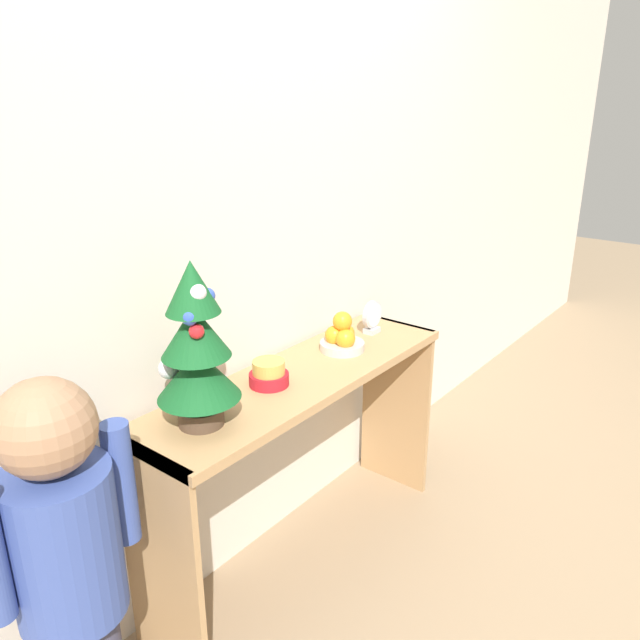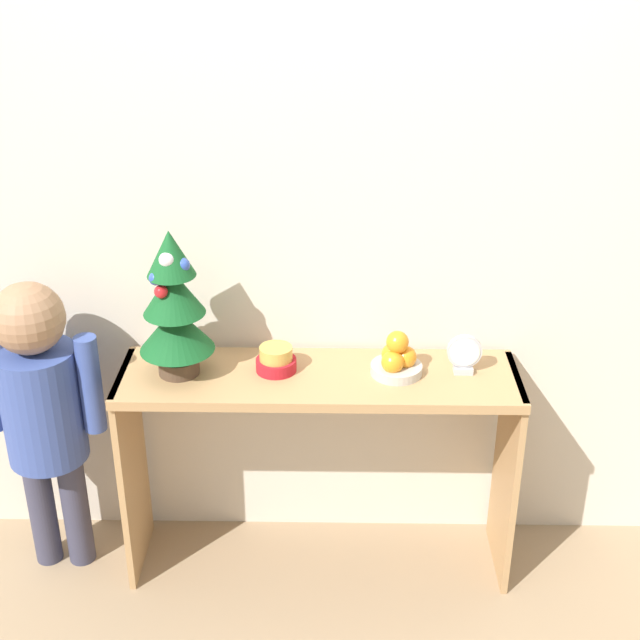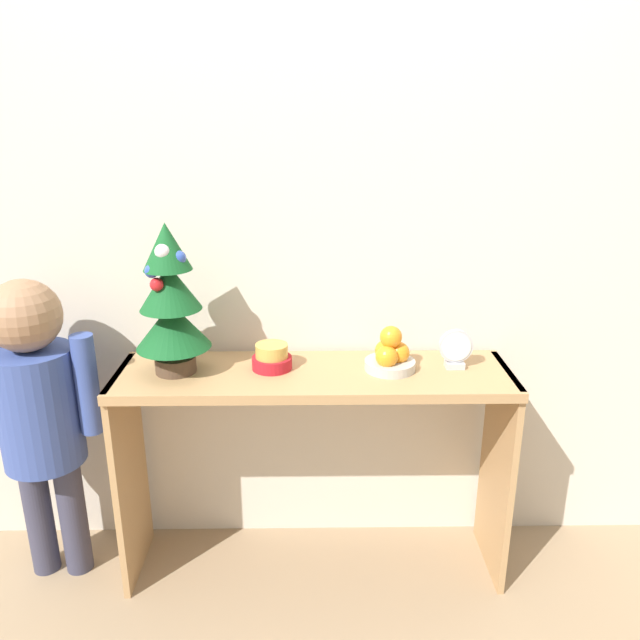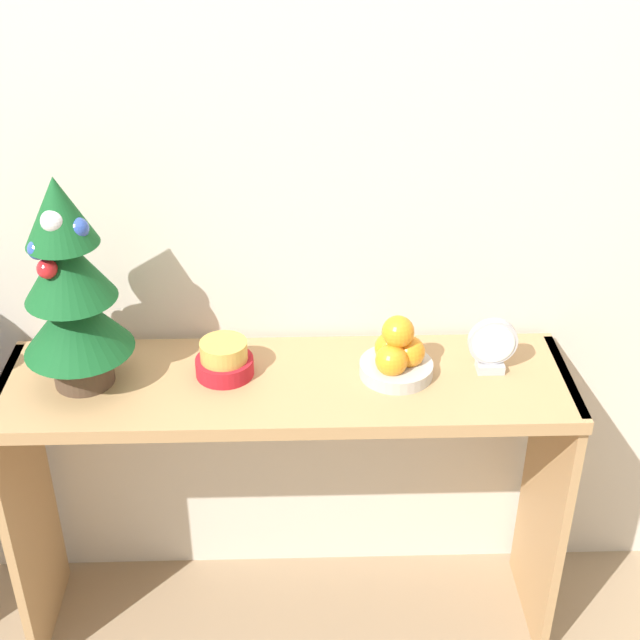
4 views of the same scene
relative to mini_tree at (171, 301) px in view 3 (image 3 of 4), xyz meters
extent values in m
plane|color=#997F60|center=(0.42, -0.17, -0.94)|extent=(12.00, 12.00, 0.00)
cube|color=beige|center=(0.42, 0.21, 0.31)|extent=(7.00, 0.05, 2.50)
cube|color=tan|center=(0.42, 0.00, -0.24)|extent=(1.21, 0.34, 0.03)
cube|color=tan|center=(-0.17, 0.00, -0.58)|extent=(0.02, 0.31, 0.71)
cube|color=tan|center=(1.01, 0.00, -0.58)|extent=(0.02, 0.31, 0.71)
cylinder|color=#4C3828|center=(0.00, 0.00, -0.20)|extent=(0.12, 0.12, 0.05)
cylinder|color=brown|center=(0.00, 0.00, -0.15)|extent=(0.02, 0.02, 0.04)
cone|color=#145123|center=(0.00, 0.00, -0.07)|extent=(0.22, 0.22, 0.14)
cone|color=#145123|center=(0.00, 0.00, 0.04)|extent=(0.18, 0.18, 0.14)
cone|color=#145123|center=(0.00, 0.00, 0.16)|extent=(0.14, 0.14, 0.14)
sphere|color=red|center=(-0.03, -0.04, 0.06)|extent=(0.04, 0.04, 0.04)
sphere|color=#2D4CA8|center=(0.04, -0.01, 0.13)|extent=(0.04, 0.04, 0.04)
sphere|color=silver|center=(-0.03, 0.08, -0.07)|extent=(0.06, 0.06, 0.06)
sphere|color=silver|center=(0.00, -0.03, 0.15)|extent=(0.05, 0.05, 0.05)
sphere|color=gold|center=(0.02, 0.04, -0.04)|extent=(0.04, 0.04, 0.04)
sphere|color=#2D4CA8|center=(-0.04, -0.03, 0.10)|extent=(0.04, 0.04, 0.04)
cylinder|color=#B7B2A8|center=(0.65, 0.01, -0.21)|extent=(0.16, 0.16, 0.03)
sphere|color=orange|center=(0.68, 0.01, -0.17)|extent=(0.07, 0.07, 0.07)
sphere|color=orange|center=(0.64, 0.03, -0.17)|extent=(0.07, 0.07, 0.07)
sphere|color=orange|center=(0.64, -0.02, -0.17)|extent=(0.07, 0.07, 0.07)
sphere|color=orange|center=(0.65, 0.01, -0.12)|extent=(0.07, 0.07, 0.07)
cylinder|color=#AD1923|center=(0.29, 0.02, -0.21)|extent=(0.12, 0.12, 0.04)
cylinder|color=gold|center=(0.29, 0.02, -0.17)|extent=(0.10, 0.10, 0.04)
cube|color=#B2B2B7|center=(0.85, 0.02, -0.21)|extent=(0.06, 0.04, 0.02)
cylinder|color=#B2B2B7|center=(0.85, 0.02, -0.15)|extent=(0.10, 0.02, 0.10)
cylinder|color=white|center=(0.85, 0.01, -0.15)|extent=(0.09, 0.00, 0.09)
cylinder|color=#38384C|center=(-0.48, -0.01, -0.73)|extent=(0.09, 0.09, 0.41)
cylinder|color=#38384C|center=(-0.37, -0.01, -0.73)|extent=(0.09, 0.09, 0.41)
cylinder|color=#384C93|center=(-0.43, -0.01, -0.33)|extent=(0.25, 0.25, 0.37)
sphere|color=#997051|center=(-0.43, -0.01, -0.04)|extent=(0.22, 0.22, 0.22)
cylinder|color=#384C93|center=(-0.27, -0.01, -0.26)|extent=(0.07, 0.07, 0.32)
camera|label=1|loc=(-0.97, -1.17, 0.62)|focal=35.00mm
camera|label=2|loc=(0.46, -2.32, 1.11)|focal=50.00mm
camera|label=3|loc=(0.41, -1.75, 0.54)|focal=35.00mm
camera|label=4|loc=(0.45, -1.55, 0.84)|focal=50.00mm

